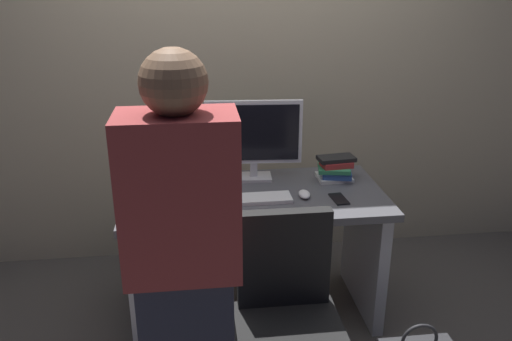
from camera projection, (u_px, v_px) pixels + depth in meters
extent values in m
plane|color=#4C4742|center=(255.00, 310.00, 3.03)|extent=(9.00, 9.00, 0.00)
cube|color=tan|center=(240.00, 33.00, 3.24)|extent=(6.40, 0.10, 3.00)
cube|color=#4C4C51|center=(255.00, 197.00, 2.77)|extent=(1.39, 0.71, 0.04)
cube|color=#B2B2B7|center=(140.00, 265.00, 2.84)|extent=(0.06, 0.63, 0.71)
cube|color=#B2B2B7|center=(364.00, 251.00, 2.98)|extent=(0.06, 0.63, 0.71)
cube|color=black|center=(291.00, 338.00, 2.10)|extent=(0.44, 0.44, 0.08)
cube|color=black|center=(284.00, 258.00, 2.19)|extent=(0.40, 0.06, 0.44)
cube|color=maroon|center=(180.00, 197.00, 1.75)|extent=(0.40, 0.24, 0.58)
sphere|color=brown|center=(173.00, 83.00, 1.61)|extent=(0.22, 0.22, 0.22)
cube|color=silver|center=(254.00, 177.00, 2.97)|extent=(0.21, 0.15, 0.02)
cube|color=silver|center=(254.00, 169.00, 2.95)|extent=(0.04, 0.03, 0.08)
cube|color=silver|center=(254.00, 132.00, 2.87)|extent=(0.54, 0.06, 0.36)
cube|color=black|center=(254.00, 133.00, 2.86)|extent=(0.50, 0.04, 0.32)
cube|color=white|center=(250.00, 199.00, 2.67)|extent=(0.43, 0.13, 0.02)
ellipsoid|color=white|center=(304.00, 194.00, 2.71)|extent=(0.06, 0.10, 0.03)
cylinder|color=white|center=(158.00, 204.00, 2.52)|extent=(0.08, 0.08, 0.10)
cylinder|color=white|center=(170.00, 181.00, 2.81)|extent=(0.07, 0.07, 0.08)
cube|color=white|center=(334.00, 177.00, 2.96)|extent=(0.19, 0.16, 0.02)
cube|color=#3359A5|center=(337.00, 173.00, 2.94)|extent=(0.19, 0.18, 0.04)
cube|color=#338C59|center=(334.00, 168.00, 2.93)|extent=(0.20, 0.19, 0.02)
cube|color=red|center=(336.00, 164.00, 2.92)|extent=(0.18, 0.13, 0.03)
cube|color=black|center=(336.00, 159.00, 2.91)|extent=(0.22, 0.13, 0.02)
cube|color=black|center=(339.00, 199.00, 2.69)|extent=(0.08, 0.15, 0.01)
torus|color=#262628|center=(420.00, 340.00, 2.35)|extent=(0.18, 0.02, 0.18)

